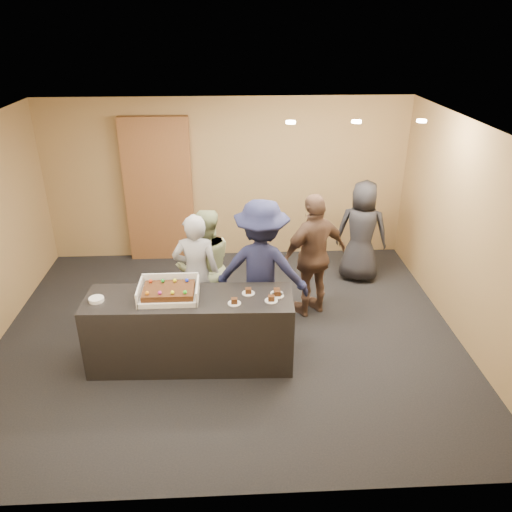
# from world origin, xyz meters

# --- Properties ---
(room) EXTENTS (6.04, 6.00, 2.70)m
(room) POSITION_xyz_m (0.00, 0.00, 1.35)
(room) COLOR black
(room) RESTS_ON ground
(serving_counter) EXTENTS (2.42, 0.77, 0.90)m
(serving_counter) POSITION_xyz_m (-0.45, -0.57, 0.45)
(serving_counter) COLOR black
(serving_counter) RESTS_ON floor
(storage_cabinet) EXTENTS (1.10, 0.15, 2.42)m
(storage_cabinet) POSITION_xyz_m (-1.13, 2.41, 1.21)
(storage_cabinet) COLOR brown
(storage_cabinet) RESTS_ON floor
(cake_box) EXTENTS (0.68, 0.47, 0.20)m
(cake_box) POSITION_xyz_m (-0.67, -0.54, 0.95)
(cake_box) COLOR white
(cake_box) RESTS_ON serving_counter
(sheet_cake) EXTENTS (0.58, 0.40, 0.11)m
(sheet_cake) POSITION_xyz_m (-0.67, -0.57, 1.00)
(sheet_cake) COLOR #3C1E0D
(sheet_cake) RESTS_ON cake_box
(plate_stack) EXTENTS (0.17, 0.17, 0.04)m
(plate_stack) POSITION_xyz_m (-1.49, -0.59, 0.92)
(plate_stack) COLOR white
(plate_stack) RESTS_ON serving_counter
(slice_a) EXTENTS (0.15, 0.15, 0.07)m
(slice_a) POSITION_xyz_m (0.07, -0.73, 0.92)
(slice_a) COLOR white
(slice_a) RESTS_ON serving_counter
(slice_b) EXTENTS (0.15, 0.15, 0.07)m
(slice_b) POSITION_xyz_m (0.24, -0.51, 0.92)
(slice_b) COLOR white
(slice_b) RESTS_ON serving_counter
(slice_c) EXTENTS (0.15, 0.15, 0.07)m
(slice_c) POSITION_xyz_m (0.49, -0.69, 0.92)
(slice_c) COLOR white
(slice_c) RESTS_ON serving_counter
(slice_d) EXTENTS (0.15, 0.15, 0.07)m
(slice_d) POSITION_xyz_m (0.57, -0.53, 0.92)
(slice_d) COLOR white
(slice_d) RESTS_ON serving_counter
(slice_e) EXTENTS (0.15, 0.15, 0.07)m
(slice_e) POSITION_xyz_m (0.58, -0.58, 0.92)
(slice_e) COLOR white
(slice_e) RESTS_ON serving_counter
(person_server_grey) EXTENTS (0.62, 0.42, 1.64)m
(person_server_grey) POSITION_xyz_m (-0.40, 0.17, 0.82)
(person_server_grey) COLOR #A8A8AD
(person_server_grey) RESTS_ON floor
(person_sage_man) EXTENTS (0.93, 0.81, 1.61)m
(person_sage_man) POSITION_xyz_m (-0.30, 0.39, 0.81)
(person_sage_man) COLOR #A1AE7B
(person_sage_man) RESTS_ON floor
(person_navy_man) EXTENTS (1.32, 0.93, 1.85)m
(person_navy_man) POSITION_xyz_m (0.43, 0.03, 0.93)
(person_navy_man) COLOR #1C1F41
(person_navy_man) RESTS_ON floor
(person_brown_extra) EXTENTS (1.11, 0.85, 1.76)m
(person_brown_extra) POSITION_xyz_m (1.17, 0.50, 0.88)
(person_brown_extra) COLOR brown
(person_brown_extra) RESTS_ON floor
(person_dark_suit) EXTENTS (0.91, 0.73, 1.61)m
(person_dark_suit) POSITION_xyz_m (2.07, 1.47, 0.81)
(person_dark_suit) COLOR #242429
(person_dark_suit) RESTS_ON floor
(ceiling_spotlights) EXTENTS (1.72, 0.12, 0.03)m
(ceiling_spotlights) POSITION_xyz_m (1.60, 0.50, 2.67)
(ceiling_spotlights) COLOR #FFEAC6
(ceiling_spotlights) RESTS_ON ceiling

